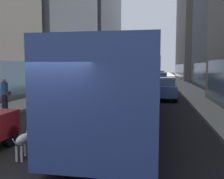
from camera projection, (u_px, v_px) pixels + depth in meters
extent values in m
plane|color=black|center=(141.00, 81.00, 40.05)|extent=(120.00, 120.00, 0.00)
cube|color=#9E9991|center=(107.00, 81.00, 41.05)|extent=(2.40, 110.00, 0.15)
cube|color=#ADA89E|center=(178.00, 81.00, 39.04)|extent=(2.40, 110.00, 0.15)
cube|color=slate|center=(81.00, 73.00, 30.57)|extent=(0.08, 15.86, 2.40)
cube|color=#4C515B|center=(87.00, 20.00, 51.56)|extent=(10.88, 22.56, 23.89)
cube|color=slate|center=(113.00, 70.00, 51.56)|extent=(0.08, 20.30, 2.40)
cube|color=slate|center=(202.00, 74.00, 27.24)|extent=(0.08, 15.56, 2.40)
cube|color=gray|center=(210.00, 25.00, 45.81)|extent=(10.79, 19.71, 20.04)
cube|color=slate|center=(179.00, 71.00, 47.53)|extent=(0.08, 17.74, 2.40)
cube|color=#33478C|center=(127.00, 84.00, 10.27)|extent=(2.55, 11.50, 2.75)
cube|color=slate|center=(127.00, 72.00, 10.23)|extent=(2.57, 11.04, 0.90)
cube|color=black|center=(137.00, 96.00, 15.96)|extent=(2.55, 0.16, 0.44)
cylinder|color=black|center=(114.00, 101.00, 14.06)|extent=(0.30, 1.00, 1.00)
cylinder|color=black|center=(155.00, 102.00, 13.66)|extent=(0.30, 1.00, 1.00)
cylinder|color=black|center=(64.00, 140.00, 6.51)|extent=(0.30, 1.00, 1.00)
cylinder|color=black|center=(152.00, 145.00, 6.11)|extent=(0.30, 1.00, 1.00)
cube|color=silver|center=(113.00, 65.00, 15.50)|extent=(0.08, 0.24, 0.40)
cube|color=slate|center=(159.00, 76.00, 45.91)|extent=(1.87, 4.54, 0.75)
cube|color=slate|center=(159.00, 72.00, 45.63)|extent=(1.72, 2.04, 0.55)
cylinder|color=black|center=(155.00, 77.00, 47.91)|extent=(0.22, 0.64, 0.64)
cylinder|color=black|center=(163.00, 77.00, 47.62)|extent=(0.22, 0.64, 0.64)
cylinder|color=black|center=(154.00, 78.00, 44.28)|extent=(0.22, 0.64, 0.64)
cylinder|color=black|center=(164.00, 78.00, 43.99)|extent=(0.22, 0.64, 0.64)
cylinder|color=black|center=(10.00, 136.00, 7.59)|extent=(0.22, 0.64, 0.64)
cube|color=black|center=(160.00, 79.00, 33.67)|extent=(1.92, 4.31, 0.75)
cube|color=slate|center=(160.00, 74.00, 33.40)|extent=(1.77, 1.94, 0.55)
cylinder|color=black|center=(153.00, 81.00, 35.56)|extent=(0.22, 0.64, 0.64)
cylinder|color=black|center=(166.00, 81.00, 35.26)|extent=(0.22, 0.64, 0.64)
cylinder|color=black|center=(153.00, 83.00, 32.15)|extent=(0.22, 0.64, 0.64)
cylinder|color=black|center=(167.00, 83.00, 31.85)|extent=(0.22, 0.64, 0.64)
cube|color=#4C6BB7|center=(162.00, 90.00, 18.31)|extent=(1.89, 3.97, 0.75)
cube|color=slate|center=(162.00, 81.00, 18.05)|extent=(1.74, 1.79, 0.55)
cylinder|color=black|center=(151.00, 93.00, 20.03)|extent=(0.22, 0.64, 0.64)
cylinder|color=black|center=(172.00, 93.00, 19.73)|extent=(0.22, 0.64, 0.64)
cylinder|color=black|center=(150.00, 97.00, 16.95)|extent=(0.22, 0.64, 0.64)
cylinder|color=black|center=(175.00, 98.00, 16.66)|extent=(0.22, 0.64, 0.64)
cube|color=silver|center=(107.00, 75.00, 26.60)|extent=(2.30, 2.00, 2.10)
cube|color=silver|center=(99.00, 74.00, 22.90)|extent=(2.30, 5.50, 2.60)
cylinder|color=black|center=(98.00, 85.00, 26.87)|extent=(0.28, 0.90, 0.90)
cylinder|color=black|center=(116.00, 85.00, 26.52)|extent=(0.28, 0.90, 0.90)
cylinder|color=black|center=(83.00, 89.00, 21.48)|extent=(0.28, 0.90, 0.90)
cylinder|color=black|center=(106.00, 90.00, 21.13)|extent=(0.28, 0.90, 0.90)
ellipsoid|color=white|center=(23.00, 139.00, 6.51)|extent=(0.22, 0.60, 0.26)
sphere|color=white|center=(30.00, 132.00, 6.87)|extent=(0.20, 0.20, 0.20)
sphere|color=black|center=(28.00, 131.00, 6.90)|extent=(0.07, 0.07, 0.07)
sphere|color=black|center=(32.00, 131.00, 6.88)|extent=(0.07, 0.07, 0.07)
cylinder|color=white|center=(14.00, 142.00, 6.11)|extent=(0.03, 0.16, 0.19)
cylinder|color=white|center=(25.00, 149.00, 6.76)|extent=(0.06, 0.06, 0.40)
cylinder|color=white|center=(30.00, 149.00, 6.73)|extent=(0.06, 0.06, 0.40)
cylinder|color=white|center=(16.00, 154.00, 6.35)|extent=(0.06, 0.06, 0.40)
cylinder|color=white|center=(22.00, 154.00, 6.32)|extent=(0.06, 0.06, 0.40)
sphere|color=black|center=(27.00, 137.00, 6.60)|extent=(0.04, 0.04, 0.04)
sphere|color=black|center=(19.00, 139.00, 6.44)|extent=(0.04, 0.04, 0.04)
sphere|color=black|center=(20.00, 139.00, 6.32)|extent=(0.04, 0.04, 0.04)
cylinder|color=#1E1E2D|center=(5.00, 103.00, 12.73)|extent=(0.28, 0.28, 0.85)
cylinder|color=#33598C|center=(4.00, 88.00, 12.66)|extent=(0.34, 0.34, 0.62)
sphere|color=tan|center=(4.00, 80.00, 12.62)|extent=(0.22, 0.22, 0.22)
cube|color=#59331E|center=(9.00, 93.00, 12.64)|extent=(0.12, 0.24, 0.20)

